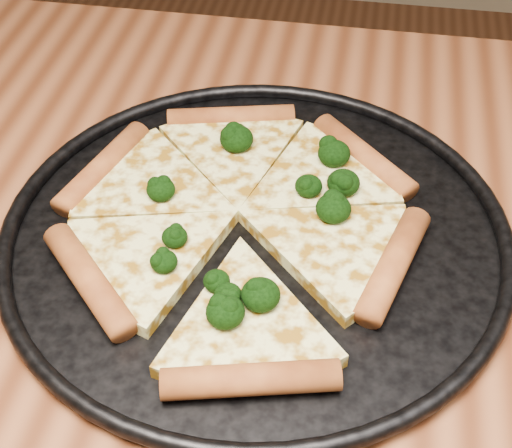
# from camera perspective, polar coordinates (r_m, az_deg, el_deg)

# --- Properties ---
(dining_table) EXTENTS (1.20, 0.90, 0.75)m
(dining_table) POSITION_cam_1_polar(r_m,az_deg,el_deg) (0.63, 4.02, -13.56)
(dining_table) COLOR brown
(dining_table) RESTS_ON ground
(pizza_pan) EXTENTS (0.41, 0.41, 0.02)m
(pizza_pan) POSITION_cam_1_polar(r_m,az_deg,el_deg) (0.61, -0.00, -0.55)
(pizza_pan) COLOR black
(pizza_pan) RESTS_ON dining_table
(pizza) EXTENTS (0.31, 0.34, 0.02)m
(pizza) POSITION_cam_1_polar(r_m,az_deg,el_deg) (0.61, -1.32, 0.54)
(pizza) COLOR #FFFA9C
(pizza) RESTS_ON pizza_pan
(broccoli_florets) EXTENTS (0.17, 0.23, 0.02)m
(broccoli_florets) POSITION_cam_1_polar(r_m,az_deg,el_deg) (0.61, 0.62, 1.25)
(broccoli_florets) COLOR black
(broccoli_florets) RESTS_ON pizza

